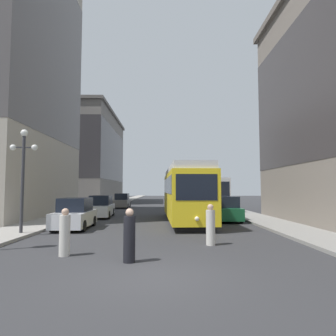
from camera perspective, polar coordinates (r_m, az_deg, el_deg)
name	(u,v)px	position (r m, az deg, el deg)	size (l,w,h in m)	color
ground_plane	(151,276)	(8.51, -3.23, -20.01)	(200.00, 200.00, 0.00)	#303033
sidewalk_left	(114,203)	(48.88, -10.28, -6.69)	(2.77, 120.00, 0.15)	gray
sidewalk_right	(209,203)	(48.78, 7.85, -6.72)	(2.77, 120.00, 0.15)	gray
streetcar	(185,193)	(21.71, 3.29, -4.71)	(2.98, 12.25, 3.89)	black
transit_bus	(209,193)	(34.33, 7.79, -4.71)	(2.74, 12.07, 3.45)	black
parked_car_left_near	(75,214)	(18.74, -17.42, -8.48)	(1.96, 4.28, 1.82)	black
parked_car_left_mid	(122,201)	(38.36, -8.80, -6.28)	(1.98, 4.81, 1.82)	black
parked_car_right_far	(226,209)	(22.77, 10.99, -7.78)	(2.05, 4.82, 1.82)	black
parked_car_left_far	(101,207)	(25.84, -12.74, -7.31)	(2.10, 5.09, 1.82)	black
pedestrian_crossing_near	(65,234)	(11.31, -19.19, -11.80)	(0.37, 0.37, 1.66)	beige
pedestrian_crossing_far	(211,226)	(12.82, 8.16, -10.94)	(0.38, 0.38, 1.71)	beige
pedestrian_on_sidewalk	(129,237)	(9.88, -7.42, -13.00)	(0.38, 0.38, 1.72)	black
lamp_post_left_near	(23,164)	(16.90, -26.01, 0.69)	(1.41, 0.36, 5.26)	#333338
building_left_corner	(76,157)	(58.46, -17.23, 2.04)	(14.89, 24.56, 16.40)	slate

